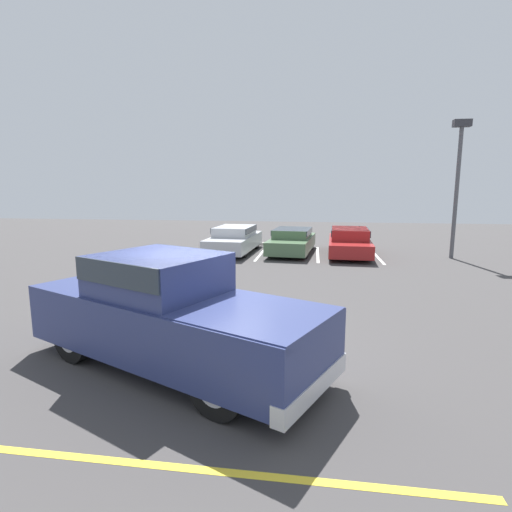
{
  "coord_description": "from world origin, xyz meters",
  "views": [
    {
      "loc": [
        2.12,
        -7.16,
        3.04
      ],
      "look_at": [
        0.39,
        4.77,
        1.0
      ],
      "focal_mm": 28.0,
      "sensor_mm": 36.0,
      "label": 1
    }
  ],
  "objects_px": {
    "parked_sedan_b": "(292,240)",
    "wheel_stop_curb": "(267,244)",
    "parked_sedan_a": "(234,239)",
    "parked_sedan_c": "(349,241)",
    "pickup_truck": "(172,313)",
    "light_post": "(458,172)"
  },
  "relations": [
    {
      "from": "pickup_truck",
      "to": "parked_sedan_c",
      "type": "relative_size",
      "value": 1.19
    },
    {
      "from": "parked_sedan_a",
      "to": "light_post",
      "type": "xyz_separation_m",
      "value": [
        9.81,
        -0.23,
        3.06
      ]
    },
    {
      "from": "parked_sedan_a",
      "to": "parked_sedan_c",
      "type": "bearing_deg",
      "value": 93.6
    },
    {
      "from": "light_post",
      "to": "parked_sedan_c",
      "type": "bearing_deg",
      "value": 176.68
    },
    {
      "from": "parked_sedan_a",
      "to": "parked_sedan_c",
      "type": "height_order",
      "value": "parked_sedan_a"
    },
    {
      "from": "pickup_truck",
      "to": "parked_sedan_c",
      "type": "height_order",
      "value": "pickup_truck"
    },
    {
      "from": "parked_sedan_a",
      "to": "wheel_stop_curb",
      "type": "relative_size",
      "value": 2.83
    },
    {
      "from": "parked_sedan_c",
      "to": "parked_sedan_b",
      "type": "bearing_deg",
      "value": -91.53
    },
    {
      "from": "parked_sedan_b",
      "to": "wheel_stop_curb",
      "type": "relative_size",
      "value": 2.77
    },
    {
      "from": "parked_sedan_a",
      "to": "parked_sedan_b",
      "type": "distance_m",
      "value": 2.76
    },
    {
      "from": "parked_sedan_a",
      "to": "parked_sedan_c",
      "type": "relative_size",
      "value": 0.99
    },
    {
      "from": "pickup_truck",
      "to": "wheel_stop_curb",
      "type": "xyz_separation_m",
      "value": [
        -0.14,
        15.18,
        -0.89
      ]
    },
    {
      "from": "parked_sedan_b",
      "to": "pickup_truck",
      "type": "bearing_deg",
      "value": -0.71
    },
    {
      "from": "pickup_truck",
      "to": "light_post",
      "type": "distance_m",
      "value": 15.08
    },
    {
      "from": "parked_sedan_b",
      "to": "parked_sedan_c",
      "type": "xyz_separation_m",
      "value": [
        2.65,
        -0.2,
        0.04
      ]
    },
    {
      "from": "wheel_stop_curb",
      "to": "parked_sedan_b",
      "type": "bearing_deg",
      "value": -59.42
    },
    {
      "from": "light_post",
      "to": "wheel_stop_curb",
      "type": "bearing_deg",
      "value": 160.84
    },
    {
      "from": "parked_sedan_b",
      "to": "parked_sedan_c",
      "type": "distance_m",
      "value": 2.66
    },
    {
      "from": "pickup_truck",
      "to": "parked_sedan_b",
      "type": "xyz_separation_m",
      "value": [
        1.35,
        12.66,
        -0.34
      ]
    },
    {
      "from": "pickup_truck",
      "to": "wheel_stop_curb",
      "type": "distance_m",
      "value": 15.21
    },
    {
      "from": "parked_sedan_b",
      "to": "wheel_stop_curb",
      "type": "distance_m",
      "value": 2.98
    },
    {
      "from": "light_post",
      "to": "wheel_stop_curb",
      "type": "relative_size",
      "value": 3.47
    }
  ]
}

